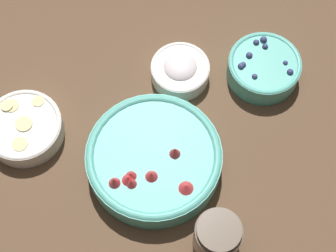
{
  "coord_description": "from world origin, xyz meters",
  "views": [
    {
      "loc": [
        -0.26,
        0.43,
        1.03
      ],
      "look_at": [
        -0.11,
        -0.02,
        0.04
      ],
      "focal_mm": 60.0,
      "sensor_mm": 36.0,
      "label": 1
    }
  ],
  "objects_px": {
    "bowl_strawberries": "(154,159)",
    "bowl_cream": "(180,70)",
    "bowl_blueberries": "(264,67)",
    "jar_chocolate": "(217,237)",
    "bowl_bananas": "(24,128)"
  },
  "relations": [
    {
      "from": "bowl_strawberries",
      "to": "jar_chocolate",
      "type": "bearing_deg",
      "value": 145.42
    },
    {
      "from": "bowl_blueberries",
      "to": "jar_chocolate",
      "type": "xyz_separation_m",
      "value": [
        -0.01,
        0.38,
        0.01
      ]
    },
    {
      "from": "bowl_strawberries",
      "to": "bowl_bananas",
      "type": "xyz_separation_m",
      "value": [
        0.27,
        0.02,
        -0.01
      ]
    },
    {
      "from": "bowl_strawberries",
      "to": "jar_chocolate",
      "type": "xyz_separation_m",
      "value": [
        -0.16,
        0.11,
        0.01
      ]
    },
    {
      "from": "bowl_strawberries",
      "to": "bowl_blueberries",
      "type": "bearing_deg",
      "value": -118.67
    },
    {
      "from": "jar_chocolate",
      "to": "bowl_strawberries",
      "type": "bearing_deg",
      "value": -34.58
    },
    {
      "from": "bowl_strawberries",
      "to": "bowl_blueberries",
      "type": "distance_m",
      "value": 0.31
    },
    {
      "from": "jar_chocolate",
      "to": "bowl_cream",
      "type": "bearing_deg",
      "value": -61.36
    },
    {
      "from": "bowl_bananas",
      "to": "jar_chocolate",
      "type": "bearing_deg",
      "value": 167.74
    },
    {
      "from": "bowl_cream",
      "to": "bowl_blueberries",
      "type": "bearing_deg",
      "value": -159.97
    },
    {
      "from": "bowl_blueberries",
      "to": "bowl_cream",
      "type": "xyz_separation_m",
      "value": [
        0.16,
        0.06,
        -0.0
      ]
    },
    {
      "from": "bowl_strawberries",
      "to": "bowl_cream",
      "type": "relative_size",
      "value": 2.13
    },
    {
      "from": "bowl_blueberries",
      "to": "bowl_bananas",
      "type": "bearing_deg",
      "value": 34.57
    },
    {
      "from": "bowl_blueberries",
      "to": "bowl_cream",
      "type": "relative_size",
      "value": 1.23
    },
    {
      "from": "bowl_blueberries",
      "to": "bowl_cream",
      "type": "distance_m",
      "value": 0.17
    }
  ]
}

